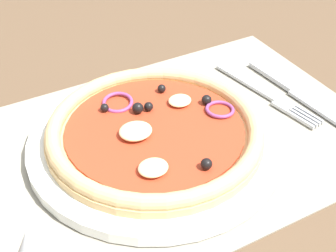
# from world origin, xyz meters

# --- Properties ---
(ground_plane) EXTENTS (1.90, 1.40, 0.02)m
(ground_plane) POSITION_xyz_m (0.00, 0.00, -0.01)
(ground_plane) COLOR brown
(placemat) EXTENTS (0.49, 0.34, 0.00)m
(placemat) POSITION_xyz_m (0.00, 0.00, 0.00)
(placemat) COLOR gray
(placemat) RESTS_ON ground_plane
(plate) EXTENTS (0.30, 0.30, 0.01)m
(plate) POSITION_xyz_m (0.03, -0.00, 0.01)
(plate) COLOR silver
(plate) RESTS_ON placemat
(pizza) EXTENTS (0.25, 0.25, 0.03)m
(pizza) POSITION_xyz_m (0.03, -0.00, 0.03)
(pizza) COLOR tan
(pizza) RESTS_ON plate
(fork) EXTENTS (0.05, 0.18, 0.00)m
(fork) POSITION_xyz_m (-0.16, -0.01, 0.01)
(fork) COLOR #B2B5BA
(fork) RESTS_ON placemat
(knife) EXTENTS (0.03, 0.20, 0.01)m
(knife) POSITION_xyz_m (-0.19, 0.01, 0.01)
(knife) COLOR #B2B5BA
(knife) RESTS_ON placemat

